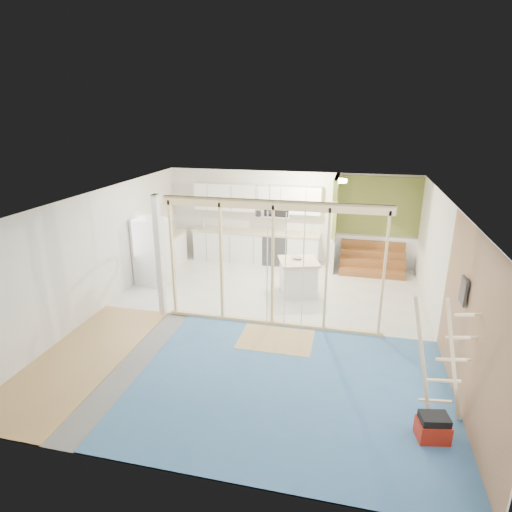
% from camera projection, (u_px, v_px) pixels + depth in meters
% --- Properties ---
extents(room, '(7.01, 8.01, 2.61)m').
position_uv_depth(room, '(258.00, 264.00, 8.42)').
color(room, slate).
rests_on(room, ground).
extents(floor_overlays, '(7.00, 8.00, 0.03)m').
position_uv_depth(floor_overlays, '(262.00, 322.00, 8.88)').
color(floor_overlays, silver).
rests_on(floor_overlays, room).
extents(stud_frame, '(4.66, 0.14, 2.60)m').
position_uv_depth(stud_frame, '(246.00, 249.00, 8.38)').
color(stud_frame, beige).
rests_on(stud_frame, room).
extents(base_cabinets, '(4.45, 2.24, 0.93)m').
position_uv_depth(base_cabinets, '(229.00, 248.00, 12.14)').
color(base_cabinets, white).
rests_on(base_cabinets, room).
extents(upper_cabinets, '(3.60, 0.41, 0.85)m').
position_uv_depth(upper_cabinets, '(259.00, 199.00, 11.95)').
color(upper_cabinets, white).
rests_on(upper_cabinets, room).
extents(green_partition, '(2.25, 1.51, 2.60)m').
position_uv_depth(green_partition, '(362.00, 238.00, 11.47)').
color(green_partition, olive).
rests_on(green_partition, room).
extents(pot_rack, '(0.52, 0.52, 0.72)m').
position_uv_depth(pot_rack, '(263.00, 209.00, 10.01)').
color(pot_rack, black).
rests_on(pot_rack, room).
extents(sheathing_panel, '(0.02, 4.00, 2.60)m').
position_uv_depth(sheathing_panel, '(473.00, 332.00, 5.83)').
color(sheathing_panel, tan).
rests_on(sheathing_panel, room).
extents(electrical_panel, '(0.04, 0.30, 0.40)m').
position_uv_depth(electrical_panel, '(464.00, 291.00, 6.28)').
color(electrical_panel, '#3A3B40').
rests_on(electrical_panel, room).
extents(ceiling_light, '(0.32, 0.32, 0.08)m').
position_uv_depth(ceiling_light, '(341.00, 181.00, 10.49)').
color(ceiling_light, '#FFEABF').
rests_on(ceiling_light, room).
extents(fridge, '(0.86, 0.84, 1.69)m').
position_uv_depth(fridge, '(153.00, 252.00, 10.63)').
color(fridge, silver).
rests_on(fridge, room).
extents(island, '(1.10, 1.10, 0.86)m').
position_uv_depth(island, '(298.00, 278.00, 10.11)').
color(island, silver).
rests_on(island, room).
extents(bowl, '(0.28, 0.28, 0.06)m').
position_uv_depth(bowl, '(297.00, 258.00, 10.06)').
color(bowl, beige).
rests_on(bowl, island).
extents(soap_bottle_a, '(0.12, 0.12, 0.28)m').
position_uv_depth(soap_bottle_a, '(203.00, 222.00, 12.51)').
color(soap_bottle_a, silver).
rests_on(soap_bottle_a, base_cabinets).
extents(soap_bottle_b, '(0.12, 0.12, 0.21)m').
position_uv_depth(soap_bottle_b, '(313.00, 230.00, 11.82)').
color(soap_bottle_b, silver).
rests_on(soap_bottle_b, base_cabinets).
extents(toolbox, '(0.46, 0.38, 0.38)m').
position_uv_depth(toolbox, '(433.00, 428.00, 5.64)').
color(toolbox, '#A91F0F').
rests_on(toolbox, room).
extents(ladder, '(0.97, 0.11, 1.81)m').
position_uv_depth(ladder, '(442.00, 359.00, 5.86)').
color(ladder, beige).
rests_on(ladder, room).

